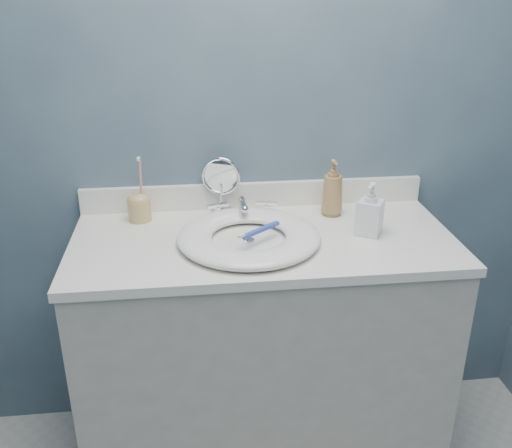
{
  "coord_description": "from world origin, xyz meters",
  "views": [
    {
      "loc": [
        -0.21,
        -0.66,
        1.65
      ],
      "look_at": [
        -0.03,
        0.94,
        0.94
      ],
      "focal_mm": 40.0,
      "sensor_mm": 36.0,
      "label": 1
    }
  ],
  "objects": [
    {
      "name": "toothbrush_holder",
      "position": [
        -0.4,
        1.16,
        0.93
      ],
      "size": [
        0.08,
        0.08,
        0.22
      ],
      "rotation": [
        0.0,
        0.0,
        0.37
      ],
      "color": "tan",
      "rests_on": "countertop"
    },
    {
      "name": "vanity_cabinet",
      "position": [
        0.0,
        0.97,
        0.42
      ],
      "size": [
        1.2,
        0.55,
        0.85
      ],
      "primitive_type": "cube",
      "color": "beige",
      "rests_on": "ground"
    },
    {
      "name": "countertop",
      "position": [
        0.0,
        0.97,
        0.86
      ],
      "size": [
        1.22,
        0.57,
        0.03
      ],
      "primitive_type": "cube",
      "color": "white",
      "rests_on": "vanity_cabinet"
    },
    {
      "name": "toothbrush_lying",
      "position": [
        -0.02,
        0.93,
        0.92
      ],
      "size": [
        0.14,
        0.12,
        0.02
      ],
      "rotation": [
        0.0,
        0.0,
        0.68
      ],
      "color": "#3448BB",
      "rests_on": "basin"
    },
    {
      "name": "makeup_mirror",
      "position": [
        -0.12,
        1.2,
        0.99
      ],
      "size": [
        0.13,
        0.08,
        0.2
      ],
      "rotation": [
        0.0,
        0.0,
        -0.22
      ],
      "color": "silver",
      "rests_on": "countertop"
    },
    {
      "name": "basin",
      "position": [
        -0.05,
        0.94,
        0.9
      ],
      "size": [
        0.45,
        0.45,
        0.04
      ],
      "primitive_type": null,
      "color": "white",
      "rests_on": "countertop"
    },
    {
      "name": "soap_bottle_amber",
      "position": [
        0.26,
        1.13,
        0.98
      ],
      "size": [
        0.08,
        0.08,
        0.2
      ],
      "primitive_type": "imported",
      "rotation": [
        0.0,
        0.0,
        -0.01
      ],
      "color": "#A27B49",
      "rests_on": "countertop"
    },
    {
      "name": "soap_bottle_clear",
      "position": [
        0.34,
        0.96,
        0.97
      ],
      "size": [
        0.11,
        0.11,
        0.17
      ],
      "primitive_type": "imported",
      "rotation": [
        0.0,
        0.0,
        -0.54
      ],
      "color": "white",
      "rests_on": "countertop"
    },
    {
      "name": "backsplash",
      "position": [
        0.0,
        1.24,
        0.93
      ],
      "size": [
        1.22,
        0.02,
        0.09
      ],
      "primitive_type": "cube",
      "color": "white",
      "rests_on": "countertop"
    },
    {
      "name": "drain",
      "position": [
        -0.05,
        0.94,
        0.88
      ],
      "size": [
        0.04,
        0.04,
        0.01
      ],
      "primitive_type": "cylinder",
      "color": "silver",
      "rests_on": "countertop"
    },
    {
      "name": "back_wall",
      "position": [
        0.0,
        1.25,
        1.2
      ],
      "size": [
        2.2,
        0.02,
        2.4
      ],
      "primitive_type": "cube",
      "color": "#445366",
      "rests_on": "ground"
    },
    {
      "name": "faucet",
      "position": [
        -0.05,
        1.14,
        0.91
      ],
      "size": [
        0.25,
        0.13,
        0.07
      ],
      "color": "silver",
      "rests_on": "countertop"
    }
  ]
}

